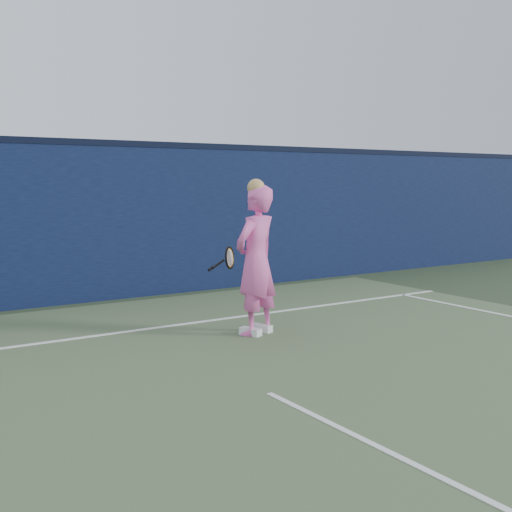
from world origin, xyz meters
TOP-DOWN VIEW (x-y plane):
  - ground at (0.00, 0.00)m, footprint 80.00×80.00m
  - backstop_wall at (0.00, 6.50)m, footprint 24.00×0.40m
  - wall_cap at (0.00, 6.50)m, footprint 24.00×0.42m
  - player at (1.17, 3.03)m, footprint 0.81×0.67m
  - racket at (1.01, 3.44)m, footprint 0.54×0.28m
  - court_lines at (0.00, -0.33)m, footprint 11.00×12.04m

SIDE VIEW (x-z plane):
  - ground at x=0.00m, z-range 0.00..0.00m
  - court_lines at x=0.00m, z-range 0.01..0.01m
  - racket at x=1.01m, z-range 0.78..1.09m
  - player at x=1.17m, z-range -0.03..1.93m
  - backstop_wall at x=0.00m, z-range 0.00..2.50m
  - wall_cap at x=0.00m, z-range 2.50..2.60m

